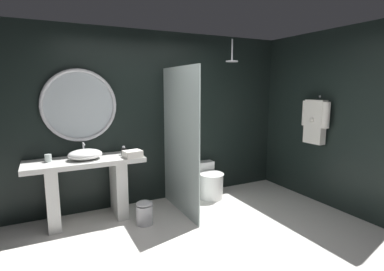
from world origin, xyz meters
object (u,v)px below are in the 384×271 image
(soap_dispenser, at_px, (124,151))
(hanging_bathrobe, at_px, (315,120))
(round_wall_mirror, at_px, (80,106))
(rain_shower_head, at_px, (232,59))
(tumbler_cup, at_px, (48,158))
(folded_hand_towel, at_px, (133,154))
(toilet, at_px, (209,181))
(waste_bin, at_px, (145,212))
(vessel_sink, at_px, (85,154))

(soap_dispenser, height_order, hanging_bathrobe, hanging_bathrobe)
(round_wall_mirror, distance_m, rain_shower_head, 2.34)
(tumbler_cup, bearing_deg, hanging_bathrobe, -13.74)
(tumbler_cup, height_order, rain_shower_head, rain_shower_head)
(rain_shower_head, xyz_separation_m, folded_hand_towel, (-1.63, -0.11, -1.31))
(round_wall_mirror, height_order, toilet, round_wall_mirror)
(round_wall_mirror, height_order, waste_bin, round_wall_mirror)
(hanging_bathrobe, bearing_deg, toilet, 146.85)
(toilet, bearing_deg, rain_shower_head, -16.59)
(round_wall_mirror, xyz_separation_m, toilet, (1.89, -0.23, -1.27))
(toilet, bearing_deg, waste_bin, -158.91)
(tumbler_cup, bearing_deg, rain_shower_head, -2.56)
(waste_bin, bearing_deg, round_wall_mirror, 132.02)
(hanging_bathrobe, bearing_deg, folded_hand_towel, 165.84)
(vessel_sink, bearing_deg, tumbler_cup, 169.65)
(round_wall_mirror, distance_m, waste_bin, 1.67)
(waste_bin, bearing_deg, soap_dispenser, 106.12)
(vessel_sink, relative_size, tumbler_cup, 4.47)
(toilet, bearing_deg, hanging_bathrobe, -33.15)
(folded_hand_towel, bearing_deg, soap_dispenser, 111.92)
(tumbler_cup, bearing_deg, vessel_sink, -10.35)
(waste_bin, xyz_separation_m, folded_hand_towel, (-0.06, 0.27, 0.73))
(hanging_bathrobe, bearing_deg, soap_dispenser, 162.62)
(waste_bin, bearing_deg, toilet, 21.09)
(soap_dispenser, height_order, waste_bin, soap_dispenser)
(vessel_sink, relative_size, hanging_bathrobe, 0.59)
(round_wall_mirror, bearing_deg, hanging_bathrobe, -18.96)
(hanging_bathrobe, bearing_deg, rain_shower_head, 142.39)
(tumbler_cup, relative_size, folded_hand_towel, 0.42)
(soap_dispenser, xyz_separation_m, toilet, (1.38, 0.02, -0.65))
(waste_bin, bearing_deg, vessel_sink, 146.77)
(soap_dispenser, bearing_deg, rain_shower_head, -2.49)
(tumbler_cup, height_order, hanging_bathrobe, hanging_bathrobe)
(vessel_sink, height_order, soap_dispenser, vessel_sink)
(tumbler_cup, height_order, toilet, tumbler_cup)
(round_wall_mirror, relative_size, toilet, 1.65)
(toilet, height_order, folded_hand_towel, folded_hand_towel)
(vessel_sink, bearing_deg, rain_shower_head, -1.02)
(soap_dispenser, xyz_separation_m, round_wall_mirror, (-0.51, 0.26, 0.63))
(round_wall_mirror, height_order, hanging_bathrobe, round_wall_mirror)
(round_wall_mirror, xyz_separation_m, hanging_bathrobe, (3.23, -1.11, -0.24))
(vessel_sink, relative_size, round_wall_mirror, 0.44)
(tumbler_cup, bearing_deg, folded_hand_towel, -12.64)
(round_wall_mirror, bearing_deg, soap_dispenser, -26.81)
(round_wall_mirror, xyz_separation_m, rain_shower_head, (2.22, -0.33, 0.67))
(folded_hand_towel, bearing_deg, rain_shower_head, 3.83)
(tumbler_cup, xyz_separation_m, folded_hand_towel, (1.02, -0.23, -0.00))
(vessel_sink, distance_m, tumbler_cup, 0.44)
(soap_dispenser, relative_size, toilet, 0.21)
(folded_hand_towel, bearing_deg, hanging_bathrobe, -14.16)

